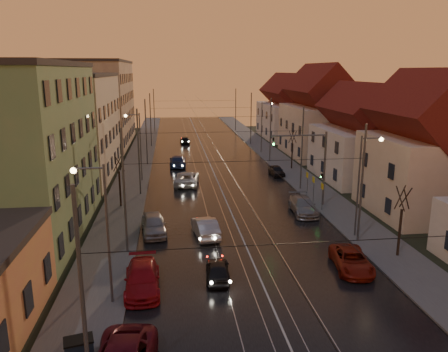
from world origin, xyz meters
name	(u,v)px	position (x,y,z in m)	size (l,w,h in m)	color
ground	(275,313)	(0.00, 0.00, 0.00)	(160.00, 160.00, 0.00)	black
road	(209,162)	(0.00, 40.00, 0.02)	(16.00, 120.00, 0.04)	black
sidewalk_left	(138,163)	(-10.00, 40.00, 0.07)	(4.00, 120.00, 0.15)	#4C4C4C
sidewalk_right	(278,160)	(10.00, 40.00, 0.07)	(4.00, 120.00, 0.15)	#4C4C4C
tram_rail_0	(194,162)	(-2.20, 40.00, 0.06)	(0.06, 120.00, 0.03)	gray
tram_rail_1	(204,162)	(-0.77, 40.00, 0.06)	(0.06, 120.00, 0.03)	gray
tram_rail_2	(214,162)	(0.77, 40.00, 0.06)	(0.06, 120.00, 0.03)	gray
tram_rail_3	(224,161)	(2.20, 40.00, 0.06)	(0.06, 120.00, 0.03)	gray
apartment_left_1	(11,154)	(-17.50, 14.00, 6.50)	(10.00, 18.00, 13.00)	#5C8856
apartment_left_2	(69,127)	(-17.50, 34.00, 6.00)	(10.00, 20.00, 12.00)	#C2B996
apartment_left_3	(99,104)	(-17.50, 58.00, 7.00)	(10.00, 24.00, 14.00)	#8F6F5C
house_right_1	(424,154)	(17.00, 15.00, 5.45)	(8.67, 10.20, 10.80)	beige
house_right_2	(361,141)	(17.00, 28.00, 4.64)	(9.18, 12.24, 9.20)	silver
house_right_3	(319,117)	(17.00, 43.00, 5.80)	(9.18, 14.28, 11.50)	beige
house_right_4	(288,112)	(17.00, 61.00, 5.05)	(9.18, 16.32, 10.00)	silver
catenary_pole_l_0	(83,305)	(-8.60, -6.00, 4.50)	(0.16, 0.16, 9.00)	#595B60
catenary_pole_l_1	(124,193)	(-8.60, 9.00, 4.50)	(0.16, 0.16, 9.00)	#595B60
catenary_pole_r_1	(362,185)	(8.60, 9.00, 4.50)	(0.16, 0.16, 9.00)	#595B60
catenary_pole_l_2	(139,153)	(-8.60, 24.00, 4.50)	(0.16, 0.16, 9.00)	#595B60
catenary_pole_r_2	(302,149)	(8.60, 24.00, 4.50)	(0.16, 0.16, 9.00)	#595B60
catenary_pole_l_3	(146,133)	(-8.60, 39.00, 4.50)	(0.16, 0.16, 9.00)	#595B60
catenary_pole_r_3	(270,131)	(8.60, 39.00, 4.50)	(0.16, 0.16, 9.00)	#595B60
catenary_pole_l_4	(151,120)	(-8.60, 54.00, 4.50)	(0.16, 0.16, 9.00)	#595B60
catenary_pole_r_4	(251,119)	(8.60, 54.00, 4.50)	(0.16, 0.16, 9.00)	#595B60
catenary_pole_l_5	(154,111)	(-8.60, 72.00, 4.50)	(0.16, 0.16, 9.00)	#595B60
catenary_pole_r_5	(236,110)	(8.60, 72.00, 4.50)	(0.16, 0.16, 9.00)	#595B60
street_lamp_0	(101,221)	(-9.10, 2.00, 4.89)	(1.75, 0.32, 8.00)	#595B60
street_lamp_1	(363,176)	(9.10, 10.00, 4.89)	(1.75, 0.32, 8.00)	#595B60
street_lamp_2	(138,140)	(-9.10, 30.00, 4.89)	(1.75, 0.32, 8.00)	#595B60
street_lamp_3	(264,122)	(9.10, 46.00, 4.89)	(1.75, 0.32, 8.00)	#595B60
traffic_light_mast	(315,160)	(7.99, 18.00, 4.60)	(5.30, 0.32, 7.20)	#595B60
bare_tree_0	(120,182)	(-10.20, 20.00, 2.49)	(1.09, 1.09, 5.11)	black
bare_tree_1	(400,223)	(10.20, 6.00, 2.49)	(1.09, 1.09, 5.11)	black
bare_tree_2	(292,151)	(10.40, 34.00, 2.49)	(1.09, 1.09, 5.11)	black
driving_car_0	(218,270)	(-2.63, 4.26, 0.62)	(1.46, 3.63, 1.24)	black
driving_car_1	(205,227)	(-2.82, 11.58, 0.75)	(1.59, 4.57, 1.51)	#A8A9AE
driving_car_2	(187,178)	(-3.63, 27.54, 0.77)	(2.56, 5.54, 1.54)	#B3B3B3
driving_car_3	(178,161)	(-4.46, 37.49, 0.77)	(2.14, 5.27, 1.53)	navy
driving_car_4	(185,140)	(-2.81, 56.40, 0.65)	(1.53, 3.79, 1.29)	black
parked_left_2	(142,279)	(-7.21, 3.43, 0.72)	(2.03, 4.99, 1.45)	maroon
parked_left_3	(154,225)	(-6.86, 12.60, 0.78)	(1.85, 4.59, 1.56)	#95959A
parked_right_0	(351,260)	(6.20, 4.55, 0.65)	(2.16, 4.68, 1.30)	maroon
parked_right_1	(303,206)	(6.50, 16.16, 0.73)	(2.04, 5.02, 1.46)	gray
parked_right_2	(277,171)	(7.60, 30.85, 0.62)	(1.46, 3.63, 1.24)	black
dumpster	(79,352)	(-9.55, -3.21, 0.70)	(1.20, 0.80, 1.10)	black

